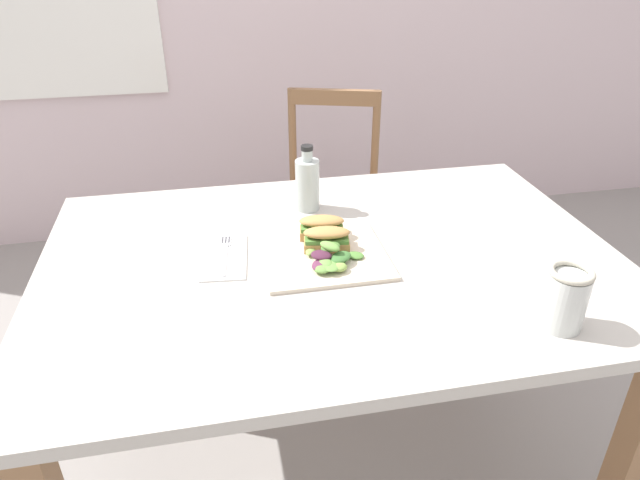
% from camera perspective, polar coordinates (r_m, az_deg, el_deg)
% --- Properties ---
extents(dining_table, '(1.38, 0.95, 0.74)m').
position_cam_1_polar(dining_table, '(1.43, 1.21, -5.47)').
color(dining_table, '#BCB7AD').
rests_on(dining_table, ground).
extents(chair_wooden_far, '(0.50, 0.50, 0.87)m').
position_cam_1_polar(chair_wooden_far, '(2.32, 1.04, 3.81)').
color(chair_wooden_far, '#8E6642').
rests_on(chair_wooden_far, ground).
extents(plate_lunch, '(0.29, 0.29, 0.01)m').
position_cam_1_polar(plate_lunch, '(1.37, 0.33, -1.34)').
color(plate_lunch, beige).
rests_on(plate_lunch, dining_table).
extents(sandwich_half_front, '(0.12, 0.08, 0.06)m').
position_cam_1_polar(sandwich_half_front, '(1.37, 0.66, 0.20)').
color(sandwich_half_front, tan).
rests_on(sandwich_half_front, plate_lunch).
extents(sandwich_half_back, '(0.12, 0.08, 0.06)m').
position_cam_1_polar(sandwich_half_back, '(1.42, 0.17, 1.38)').
color(sandwich_half_back, tan).
rests_on(sandwich_half_back, plate_lunch).
extents(salad_mixed_greens, '(0.15, 0.16, 0.05)m').
position_cam_1_polar(salad_mixed_greens, '(1.32, 0.90, -1.71)').
color(salad_mixed_greens, '#3D7033').
rests_on(salad_mixed_greens, plate_lunch).
extents(napkin_folded, '(0.13, 0.22, 0.00)m').
position_cam_1_polar(napkin_folded, '(1.38, -9.52, -1.70)').
color(napkin_folded, white).
rests_on(napkin_folded, dining_table).
extents(fork_on_napkin, '(0.04, 0.19, 0.00)m').
position_cam_1_polar(fork_on_napkin, '(1.40, -9.50, -1.21)').
color(fork_on_napkin, silver).
rests_on(fork_on_napkin, napkin_folded).
extents(bottle_cold_brew, '(0.07, 0.07, 0.19)m').
position_cam_1_polar(bottle_cold_brew, '(1.57, -1.26, 5.37)').
color(bottle_cold_brew, '#472819').
rests_on(bottle_cold_brew, dining_table).
extents(mason_jar_iced_tea, '(0.09, 0.09, 0.13)m').
position_cam_1_polar(mason_jar_iced_tea, '(1.21, 23.26, -5.63)').
color(mason_jar_iced_tea, gold).
rests_on(mason_jar_iced_tea, dining_table).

